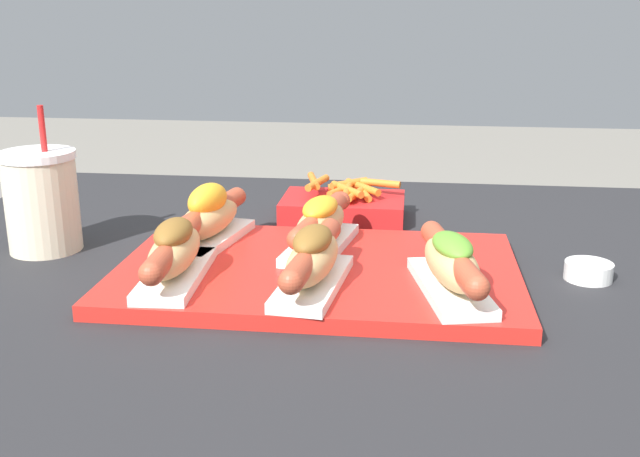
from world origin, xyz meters
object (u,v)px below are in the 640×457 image
fries_basket (344,206)px  hot_dog_2 (451,264)px  hot_dog_4 (320,224)px  drink_cup (42,201)px  hot_dog_0 (175,252)px  serving_tray (318,272)px  sauce_bowl (589,270)px  hot_dog_3 (208,217)px  hot_dog_1 (313,259)px

fries_basket → hot_dog_2: bearing=-66.1°
hot_dog_4 → fries_basket: hot_dog_4 is taller
fries_basket → drink_cup: bearing=-153.1°
hot_dog_4 → hot_dog_0: bearing=-139.5°
serving_tray → hot_dog_2: bearing=-24.3°
sauce_bowl → hot_dog_3: bearing=176.7°
hot_dog_4 → drink_cup: 0.38m
hot_dog_3 → fries_basket: 0.25m
hot_dog_2 → sauce_bowl: size_ratio=3.59×
hot_dog_3 → fries_basket: hot_dog_3 is taller
drink_cup → hot_dog_2: bearing=-14.3°
hot_dog_4 → fries_basket: 0.21m
serving_tray → hot_dog_4: bearing=94.3°
hot_dog_0 → sauce_bowl: size_ratio=3.66×
hot_dog_0 → drink_cup: size_ratio=1.07×
hot_dog_1 → sauce_bowl: size_ratio=3.65×
hot_dog_1 → drink_cup: drink_cup is taller
serving_tray → hot_dog_1: bearing=-87.3°
sauce_bowl → drink_cup: bearing=177.7°
serving_tray → hot_dog_0: size_ratio=2.29×
hot_dog_0 → hot_dog_1: (0.16, -0.01, -0.00)m
hot_dog_4 → sauce_bowl: 0.33m
hot_dog_0 → fries_basket: 0.37m
hot_dog_0 → hot_dog_1: bearing=-2.2°
hot_dog_2 → fries_basket: hot_dog_2 is taller
hot_dog_0 → hot_dog_1: size_ratio=1.00×
hot_dog_0 → hot_dog_4: (0.15, 0.13, -0.00)m
fries_basket → hot_dog_0: bearing=-116.1°
hot_dog_0 → sauce_bowl: (0.48, 0.11, -0.04)m
sauce_bowl → drink_cup: 0.71m
hot_dog_1 → hot_dog_3: bearing=137.9°
drink_cup → fries_basket: bearing=26.9°
hot_dog_1 → drink_cup: size_ratio=1.07×
sauce_bowl → fries_basket: 0.39m
hot_dog_2 → drink_cup: bearing=165.7°
hot_dog_3 → hot_dog_4: hot_dog_3 is taller
serving_tray → hot_dog_0: hot_dog_0 is taller
hot_dog_0 → hot_dog_3: 0.13m
serving_tray → hot_dog_1: size_ratio=2.30×
hot_dog_4 → drink_cup: size_ratio=1.06×
hot_dog_1 → hot_dog_2: size_ratio=1.02×
hot_dog_2 → drink_cup: drink_cup is taller
hot_dog_3 → hot_dog_4: size_ratio=1.00×
serving_tray → drink_cup: 0.39m
hot_dog_1 → hot_dog_3: size_ratio=1.01×
hot_dog_4 → hot_dog_1: bearing=-86.6°
serving_tray → hot_dog_1: (0.00, -0.07, 0.04)m
hot_dog_1 → fries_basket: 0.34m
fries_basket → sauce_bowl: bearing=-35.2°
sauce_bowl → drink_cup: drink_cup is taller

